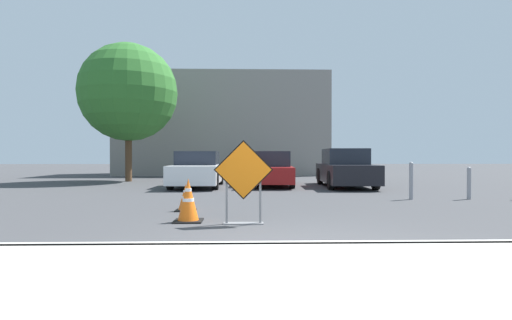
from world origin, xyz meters
TOP-DOWN VIEW (x-y plane):
  - ground_plane at (0.00, 10.00)m, footprint 96.00×96.00m
  - sidewalk_strip at (0.00, -1.56)m, footprint 22.53×3.12m
  - curb_lip at (0.00, 0.00)m, footprint 22.53×0.20m
  - road_closed_sign at (-0.76, 2.16)m, footprint 1.07×0.20m
  - traffic_cone_nearest at (-1.80, 2.49)m, footprint 0.53×0.53m
  - traffic_cone_second at (-2.07, 3.97)m, footprint 0.44×0.44m
  - parked_car_nearest at (-2.63, 11.03)m, footprint 1.88×4.45m
  - parked_car_second at (0.33, 11.56)m, footprint 2.06×4.62m
  - parked_car_third at (3.28, 10.87)m, footprint 2.00×4.67m
  - bollard_nearest at (3.97, 6.16)m, footprint 0.12×0.12m
  - bollard_second at (5.64, 6.16)m, footprint 0.12×0.12m
  - building_facade_backdrop at (-2.18, 22.10)m, footprint 13.64×5.00m
  - street_tree_behind_lot at (-6.39, 14.52)m, footprint 4.72×4.72m

SIDE VIEW (x-z plane):
  - ground_plane at x=0.00m, z-range 0.00..0.00m
  - sidewalk_strip at x=0.00m, z-range 0.00..0.14m
  - curb_lip at x=0.00m, z-range 0.00..0.14m
  - traffic_cone_second at x=-2.07m, z-range -0.01..0.59m
  - traffic_cone_nearest at x=-1.80m, z-range -0.01..0.80m
  - bollard_second at x=5.64m, z-range 0.03..0.95m
  - bollard_nearest at x=3.97m, z-range 0.03..1.10m
  - parked_car_second at x=0.33m, z-range -0.05..1.37m
  - parked_car_nearest at x=-2.63m, z-range -0.04..1.38m
  - parked_car_third at x=3.28m, z-range -0.06..1.47m
  - road_closed_sign at x=-0.76m, z-range 0.08..1.60m
  - building_facade_backdrop at x=-2.18m, z-range 0.00..6.60m
  - street_tree_behind_lot at x=-6.39m, z-range 0.97..7.65m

